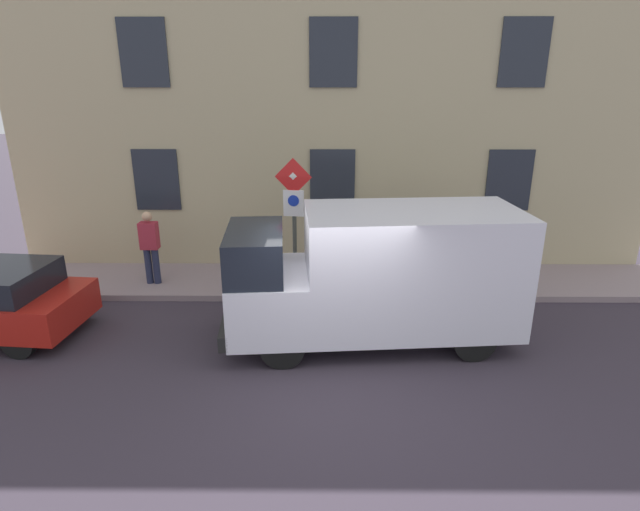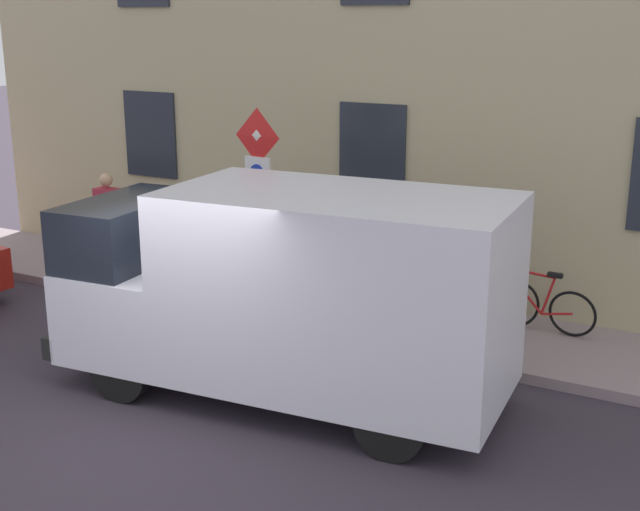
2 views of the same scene
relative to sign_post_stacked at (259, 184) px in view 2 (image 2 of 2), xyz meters
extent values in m
plane|color=#362E39|center=(-2.87, -0.85, -2.08)|extent=(80.00, 80.00, 0.00)
cube|color=gray|center=(0.84, -0.85, -2.01)|extent=(2.11, 17.76, 0.14)
cube|color=tan|center=(2.25, -0.85, 1.56)|extent=(0.70, 15.76, 7.29)
cube|color=#232833|center=(1.88, -0.85, 0.25)|extent=(0.06, 1.10, 1.50)
cube|color=#232833|center=(1.88, 3.49, 0.25)|extent=(0.06, 1.10, 1.50)
cylinder|color=#474C47|center=(0.04, -0.01, -0.52)|extent=(0.09, 0.09, 2.85)
pyramid|color=silver|center=(-0.04, 0.01, 0.66)|extent=(0.11, 0.50, 0.50)
pyramid|color=red|center=(-0.04, 0.00, 0.66)|extent=(0.10, 0.56, 0.56)
cube|color=white|center=(-0.02, 0.00, 0.11)|extent=(0.10, 0.44, 0.56)
cylinder|color=#1933B2|center=(-0.05, 0.00, 0.17)|extent=(0.04, 0.24, 0.24)
cube|color=white|center=(-1.86, -2.23, -0.67)|extent=(2.29, 3.95, 2.18)
cube|color=white|center=(-2.06, 0.36, -1.21)|extent=(2.10, 1.55, 1.10)
cube|color=black|center=(-2.08, 0.57, -0.31)|extent=(1.99, 1.13, 0.84)
cube|color=black|center=(-2.12, 1.11, -1.58)|extent=(2.01, 0.32, 0.28)
cylinder|color=black|center=(-2.92, 0.06, -1.70)|extent=(0.28, 0.77, 0.76)
cylinder|color=black|center=(-1.17, 0.20, -1.70)|extent=(0.28, 0.77, 0.76)
cylinder|color=black|center=(-2.66, -3.26, -1.70)|extent=(0.28, 0.77, 0.76)
cylinder|color=black|center=(-0.90, -3.12, -1.70)|extent=(0.28, 0.77, 0.76)
torus|color=black|center=(1.39, -3.10, -1.61)|extent=(0.16, 0.67, 0.66)
torus|color=black|center=(1.30, -4.15, -1.61)|extent=(0.16, 0.67, 0.66)
cylinder|color=red|center=(1.36, -3.44, -1.40)|extent=(0.09, 0.60, 0.60)
cylinder|color=red|center=(1.36, -3.51, -1.13)|extent=(0.10, 0.73, 0.07)
cylinder|color=red|center=(1.33, -3.80, -1.42)|extent=(0.05, 0.19, 0.55)
cylinder|color=red|center=(1.32, -3.94, -1.65)|extent=(0.07, 0.43, 0.12)
cylinder|color=red|center=(1.39, -3.13, -1.36)|extent=(0.04, 0.09, 0.50)
cube|color=black|center=(1.33, -3.87, -1.11)|extent=(0.10, 0.21, 0.06)
cylinder|color=#262626|center=(1.39, -3.15, -1.07)|extent=(0.46, 0.07, 0.03)
torus|color=black|center=(1.33, -2.30, -1.61)|extent=(0.14, 0.66, 0.66)
torus|color=black|center=(1.36, -3.35, -1.61)|extent=(0.14, 0.66, 0.66)
cylinder|color=#1860AE|center=(1.34, -2.64, -1.40)|extent=(0.05, 0.60, 0.60)
cylinder|color=#1860AE|center=(1.34, -2.72, -1.13)|extent=(0.06, 0.73, 0.07)
cylinder|color=#1860AE|center=(1.35, -3.00, -1.42)|extent=(0.04, 0.19, 0.55)
cylinder|color=#1860AE|center=(1.36, -3.14, -1.65)|extent=(0.05, 0.43, 0.12)
cylinder|color=#1860AE|center=(1.33, -2.33, -1.36)|extent=(0.04, 0.09, 0.50)
cube|color=black|center=(1.35, -3.08, -1.11)|extent=(0.09, 0.20, 0.06)
cylinder|color=#262626|center=(1.33, -2.35, -1.07)|extent=(0.46, 0.04, 0.03)
torus|color=black|center=(1.41, -1.51, -1.61)|extent=(0.21, 0.67, 0.66)
torus|color=black|center=(1.28, -2.56, -1.61)|extent=(0.21, 0.67, 0.66)
cylinder|color=purple|center=(1.37, -1.85, -1.40)|extent=(0.11, 0.60, 0.60)
cylinder|color=purple|center=(1.36, -1.92, -1.13)|extent=(0.13, 0.73, 0.07)
cylinder|color=purple|center=(1.33, -2.21, -1.42)|extent=(0.06, 0.19, 0.55)
cylinder|color=purple|center=(1.31, -2.34, -1.65)|extent=(0.09, 0.43, 0.12)
cylinder|color=purple|center=(1.41, -1.54, -1.36)|extent=(0.05, 0.09, 0.50)
cube|color=black|center=(1.32, -2.28, -1.11)|extent=(0.10, 0.21, 0.06)
cylinder|color=#262626|center=(1.41, -1.56, -1.07)|extent=(0.46, 0.09, 0.03)
cylinder|color=#262B47|center=(0.55, 3.44, -1.52)|extent=(0.16, 0.16, 0.85)
cylinder|color=#262B47|center=(0.54, 3.26, -1.52)|extent=(0.16, 0.16, 0.85)
cube|color=#AB2A3B|center=(0.54, 3.35, -0.78)|extent=(0.27, 0.40, 0.62)
sphere|color=tan|center=(0.54, 3.35, -0.33)|extent=(0.22, 0.22, 0.22)
cylinder|color=#2D5133|center=(0.14, -1.86, -1.49)|extent=(0.44, 0.44, 0.90)
camera|label=1|loc=(-10.59, -0.64, 2.57)|focal=28.68mm
camera|label=2|loc=(-9.80, -6.39, 2.25)|focal=47.65mm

